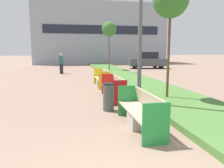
% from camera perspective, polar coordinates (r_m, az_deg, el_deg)
% --- Properties ---
extents(planter_grass_strip, '(2.80, 120.00, 0.18)m').
position_cam_1_polar(planter_grass_strip, '(14.83, 4.98, 1.24)').
color(planter_grass_strip, '#4C7A38').
rests_on(planter_grass_strip, ground).
extents(building_backdrop, '(19.97, 7.23, 9.08)m').
position_cam_1_polar(building_backdrop, '(35.97, -3.30, 12.75)').
color(building_backdrop, '#939EAD').
rests_on(building_backdrop, ground).
extents(bench_green_frame, '(0.65, 2.32, 0.94)m').
position_cam_1_polar(bench_green_frame, '(5.84, 7.49, -7.68)').
color(bench_green_frame, '#ADA8A0').
rests_on(bench_green_frame, ground).
extents(bench_red_frame, '(0.65, 2.32, 0.94)m').
position_cam_1_polar(bench_red_frame, '(9.18, 0.48, -1.57)').
color(bench_red_frame, '#ADA8A0').
rests_on(bench_red_frame, ground).
extents(bench_yellow_frame, '(0.65, 2.25, 0.94)m').
position_cam_1_polar(bench_yellow_frame, '(12.48, -2.62, 1.16)').
color(bench_yellow_frame, '#ADA8A0').
rests_on(bench_yellow_frame, ground).
extents(litter_bin, '(0.39, 0.39, 0.94)m').
position_cam_1_polar(litter_bin, '(7.35, -0.93, -3.38)').
color(litter_bin, '#4C4F51').
rests_on(litter_bin, ground).
extents(sapling_tree_near, '(1.35, 1.35, 4.58)m').
position_cam_1_polar(sapling_tree_near, '(9.06, 15.07, 20.28)').
color(sapling_tree_near, brown).
rests_on(sapling_tree_near, ground).
extents(sapling_tree_far, '(1.42, 1.42, 4.76)m').
position_cam_1_polar(sapling_tree_far, '(21.45, -0.76, 14.11)').
color(sapling_tree_far, brown).
rests_on(sapling_tree_far, ground).
extents(pedestrian_walking, '(0.53, 0.24, 1.77)m').
position_cam_1_polar(pedestrian_walking, '(19.68, -13.14, 5.28)').
color(pedestrian_walking, '#232633').
rests_on(pedestrian_walking, ground).
extents(parked_car_distant, '(4.41, 2.36, 1.86)m').
position_cam_1_polar(parked_car_distant, '(25.21, 9.27, 6.12)').
color(parked_car_distant, '#474C51').
rests_on(parked_car_distant, ground).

